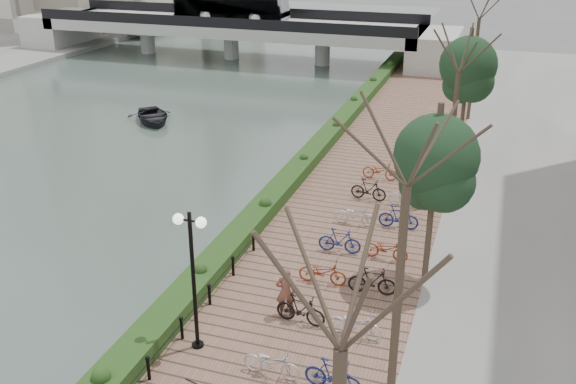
% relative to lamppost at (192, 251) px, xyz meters
% --- Properties ---
extents(river_water, '(30.00, 130.00, 0.02)m').
position_rel_lamppost_xyz_m(river_water, '(-17.02, 22.19, -3.74)').
color(river_water, '#425249').
rests_on(river_water, ground).
extents(promenade, '(8.00, 75.00, 0.50)m').
position_rel_lamppost_xyz_m(promenade, '(1.98, 14.69, -3.50)').
color(promenade, brown).
rests_on(promenade, ground).
extents(hedge, '(1.10, 56.00, 0.60)m').
position_rel_lamppost_xyz_m(hedge, '(-1.42, 17.19, -2.95)').
color(hedge, '#173C16').
rests_on(hedge, promenade).
extents(chain_fence, '(0.10, 14.10, 0.70)m').
position_rel_lamppost_xyz_m(chain_fence, '(-0.62, -0.81, -2.90)').
color(chain_fence, black).
rests_on(chain_fence, promenade).
extents(lamppost, '(1.02, 0.32, 4.46)m').
position_rel_lamppost_xyz_m(lamppost, '(0.00, 0.00, 0.00)').
color(lamppost, black).
rests_on(lamppost, promenade).
extents(pedestrian, '(0.75, 0.63, 1.75)m').
position_rel_lamppost_xyz_m(pedestrian, '(1.98, 2.41, -2.38)').
color(pedestrian, brown).
rests_on(pedestrian, promenade).
extents(bicycle_parking, '(2.40, 17.32, 1.00)m').
position_rel_lamppost_xyz_m(bicycle_parking, '(3.47, 7.22, -2.78)').
color(bicycle_parking, silver).
rests_on(bicycle_parking, promenade).
extents(street_trees, '(3.20, 37.12, 6.80)m').
position_rel_lamppost_xyz_m(street_trees, '(5.98, 9.87, -0.07)').
color(street_trees, '#3B2E23').
rests_on(street_trees, promenade).
extents(bridge, '(36.00, 10.77, 6.50)m').
position_rel_lamppost_xyz_m(bridge, '(-16.99, 42.19, -0.38)').
color(bridge, '#A7A7A2').
rests_on(bridge, ground).
extents(boat, '(4.87, 5.03, 0.85)m').
position_rel_lamppost_xyz_m(boat, '(-13.70, 21.35, -3.31)').
color(boat, '#222228').
rests_on(boat, river_water).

